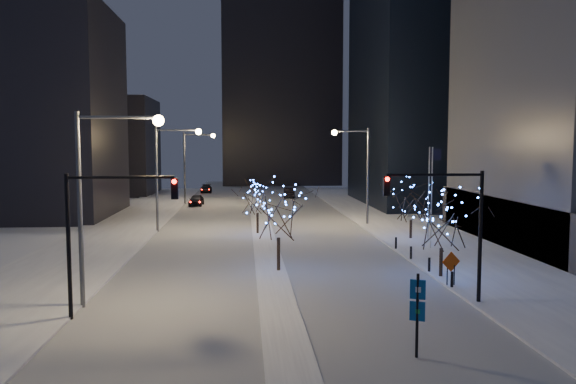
{
  "coord_description": "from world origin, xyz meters",
  "views": [
    {
      "loc": [
        -1.69,
        -26.91,
        8.35
      ],
      "look_at": [
        1.37,
        12.37,
        5.0
      ],
      "focal_mm": 35.0,
      "sensor_mm": 36.0,
      "label": 1
    }
  ],
  "objects": [
    {
      "name": "road",
      "position": [
        0.0,
        35.0,
        0.01
      ],
      "size": [
        20.0,
        130.0,
        0.02
      ],
      "primitive_type": "cube",
      "color": "#A4A9B2",
      "rests_on": "ground"
    },
    {
      "name": "car_near",
      "position": [
        -8.26,
        50.06,
        0.75
      ],
      "size": [
        2.0,
        4.5,
        1.5
      ],
      "primitive_type": "imported",
      "rotation": [
        0.0,
        0.0,
        -0.05
      ],
      "color": "black",
      "rests_on": "ground"
    },
    {
      "name": "traffic_signal_east",
      "position": [
        8.94,
        1.0,
        4.76
      ],
      "size": [
        5.26,
        0.43,
        7.0
      ],
      "color": "black",
      "rests_on": "ground"
    },
    {
      "name": "filler_west_far",
      "position": [
        -26.0,
        70.0,
        8.0
      ],
      "size": [
        18.0,
        16.0,
        16.0
      ],
      "primitive_type": "cube",
      "color": "black",
      "rests_on": "ground"
    },
    {
      "name": "street_lamp_w_mid",
      "position": [
        -8.94,
        27.0,
        6.5
      ],
      "size": [
        4.4,
        0.56,
        10.0
      ],
      "color": "#595E66",
      "rests_on": "ground"
    },
    {
      "name": "holiday_tree_median_near",
      "position": [
        0.5,
        9.13,
        4.02
      ],
      "size": [
        5.62,
        5.62,
        5.94
      ],
      "color": "black",
      "rests_on": "median"
    },
    {
      "name": "traffic_signal_west",
      "position": [
        -8.44,
        -0.0,
        4.76
      ],
      "size": [
        5.26,
        0.43,
        7.0
      ],
      "color": "black",
      "rests_on": "ground"
    },
    {
      "name": "car_far",
      "position": [
        -8.3,
        70.74,
        0.68
      ],
      "size": [
        2.1,
        4.78,
        1.37
      ],
      "primitive_type": "imported",
      "rotation": [
        0.0,
        0.0,
        0.04
      ],
      "color": "black",
      "rests_on": "ground"
    },
    {
      "name": "ground",
      "position": [
        0.0,
        0.0,
        0.0
      ],
      "size": [
        160.0,
        160.0,
        0.0
      ],
      "primitive_type": "plane",
      "color": "white",
      "rests_on": "ground"
    },
    {
      "name": "holiday_tree_plaza_near",
      "position": [
        10.5,
        6.68,
        3.57
      ],
      "size": [
        4.46,
        4.46,
        5.42
      ],
      "color": "black",
      "rests_on": "east_sidewalk"
    },
    {
      "name": "wayfinding_sign",
      "position": [
        5.0,
        -6.0,
        2.06
      ],
      "size": [
        0.57,
        0.31,
        3.36
      ],
      "rotation": [
        0.0,
        0.0,
        -0.42
      ],
      "color": "black",
      "rests_on": "ground"
    },
    {
      "name": "horizon_block",
      "position": [
        6.0,
        92.0,
        21.0
      ],
      "size": [
        24.0,
        14.0,
        42.0
      ],
      "primitive_type": "cube",
      "color": "black",
      "rests_on": "ground"
    },
    {
      "name": "holiday_tree_median_far",
      "position": [
        -0.5,
        24.65,
        3.38
      ],
      "size": [
        4.48,
        4.48,
        4.85
      ],
      "color": "black",
      "rests_on": "median"
    },
    {
      "name": "car_mid",
      "position": [
        5.32,
        60.57,
        0.8
      ],
      "size": [
        2.09,
        4.97,
        1.6
      ],
      "primitive_type": "imported",
      "rotation": [
        0.0,
        0.0,
        3.06
      ],
      "color": "black",
      "rests_on": "ground"
    },
    {
      "name": "east_sidewalk",
      "position": [
        15.0,
        20.0,
        0.07
      ],
      "size": [
        10.0,
        90.0,
        0.15
      ],
      "primitive_type": "cube",
      "color": "white",
      "rests_on": "ground"
    },
    {
      "name": "street_lamp_w_near",
      "position": [
        -8.94,
        2.0,
        6.5
      ],
      "size": [
        4.4,
        0.56,
        10.0
      ],
      "color": "#595E66",
      "rests_on": "ground"
    },
    {
      "name": "street_lamp_w_far",
      "position": [
        -8.94,
        52.0,
        6.5
      ],
      "size": [
        4.4,
        0.56,
        10.0
      ],
      "color": "#595E66",
      "rests_on": "ground"
    },
    {
      "name": "bollards",
      "position": [
        10.2,
        10.0,
        0.6
      ],
      "size": [
        0.16,
        12.16,
        0.9
      ],
      "color": "black",
      "rests_on": "east_sidewalk"
    },
    {
      "name": "filler_west_near",
      "position": [
        -28.0,
        40.0,
        12.0
      ],
      "size": [
        22.0,
        18.0,
        24.0
      ],
      "primitive_type": "cube",
      "color": "black",
      "rests_on": "ground"
    },
    {
      "name": "west_sidewalk",
      "position": [
        -14.0,
        20.0,
        0.07
      ],
      "size": [
        8.0,
        90.0,
        0.15
      ],
      "primitive_type": "cube",
      "color": "white",
      "rests_on": "ground"
    },
    {
      "name": "construction_sign",
      "position": [
        10.3,
        4.47,
        1.34
      ],
      "size": [
        1.18,
        0.33,
        1.98
      ],
      "rotation": [
        0.0,
        0.0,
        0.24
      ],
      "color": "black",
      "rests_on": "east_sidewalk"
    },
    {
      "name": "flagpoles",
      "position": [
        13.37,
        17.25,
        4.8
      ],
      "size": [
        1.35,
        2.6,
        8.0
      ],
      "color": "silver",
      "rests_on": "east_sidewalk"
    },
    {
      "name": "median",
      "position": [
        0.0,
        30.0,
        0.07
      ],
      "size": [
        2.0,
        80.0,
        0.15
      ],
      "primitive_type": "cube",
      "color": "white",
      "rests_on": "ground"
    },
    {
      "name": "street_lamp_east",
      "position": [
        10.08,
        30.0,
        6.45
      ],
      "size": [
        3.9,
        0.56,
        10.0
      ],
      "color": "#595E66",
      "rests_on": "ground"
    },
    {
      "name": "holiday_tree_plaza_far",
      "position": [
        12.83,
        20.79,
        3.46
      ],
      "size": [
        4.83,
        4.83,
        5.38
      ],
      "color": "black",
      "rests_on": "east_sidewalk"
    }
  ]
}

